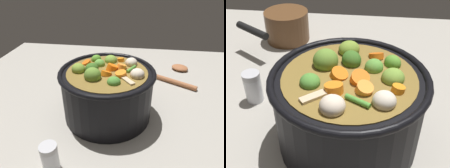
# 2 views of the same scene
# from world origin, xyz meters

# --- Properties ---
(ground_plane) EXTENTS (1.10, 1.10, 0.00)m
(ground_plane) POSITION_xyz_m (0.00, 0.00, 0.00)
(ground_plane) COLOR #9E998E
(cooking_pot) EXTENTS (0.25, 0.25, 0.16)m
(cooking_pot) POSITION_xyz_m (0.00, -0.00, 0.07)
(cooking_pot) COLOR black
(cooking_pot) RESTS_ON ground_plane
(wooden_spoon) EXTENTS (0.20, 0.21, 0.02)m
(wooden_spoon) POSITION_xyz_m (-0.22, -0.27, 0.01)
(wooden_spoon) COLOR #9E5E39
(wooden_spoon) RESTS_ON ground_plane
(salt_shaker) EXTENTS (0.04, 0.04, 0.07)m
(salt_shaker) POSITION_xyz_m (0.09, 0.20, 0.03)
(salt_shaker) COLOR silver
(salt_shaker) RESTS_ON ground_plane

